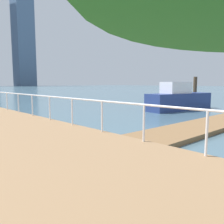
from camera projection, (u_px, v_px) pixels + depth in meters
name	position (u px, v px, depth m)	size (l,w,h in m)	color
ground_plane	(48.00, 111.00, 17.43)	(300.00, 300.00, 0.00)	#476675
floating_dock	(210.00, 124.00, 11.27)	(12.43, 2.00, 0.18)	olive
boardwalk_railing	(144.00, 112.00, 6.62)	(0.06, 25.65, 1.08)	white
dock_piling_1	(195.00, 92.00, 20.09)	(0.31, 0.31, 2.57)	#473826
moored_boat_3	(179.00, 99.00, 17.91)	(5.93, 2.35, 2.13)	navy
skyline_tower_6	(23.00, 41.00, 162.79)	(12.05, 11.80, 61.58)	slate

